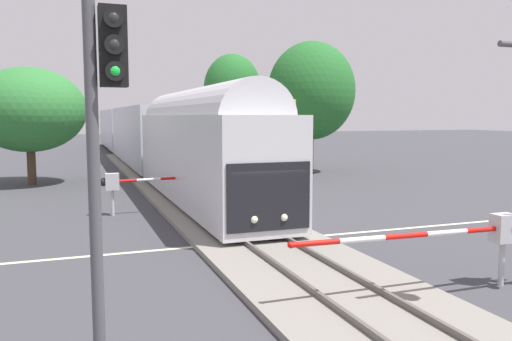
{
  "coord_description": "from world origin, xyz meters",
  "views": [
    {
      "loc": [
        -5.79,
        -15.9,
        4.19
      ],
      "look_at": [
        1.25,
        3.52,
        2.0
      ],
      "focal_mm": 36.18,
      "sensor_mm": 36.0,
      "label": 1
    }
  ],
  "objects_px": {
    "traffic_signal_far_side": "(289,127)",
    "oak_behind_train": "(29,110)",
    "traffic_signal_near_left": "(104,138)",
    "oak_far_right": "(311,91)",
    "commuter_train": "(142,133)",
    "crossing_gate_far": "(127,182)",
    "elm_centre_background": "(232,90)",
    "crossing_gate_near": "(479,232)"
  },
  "relations": [
    {
      "from": "traffic_signal_far_side",
      "to": "oak_behind_train",
      "type": "xyz_separation_m",
      "value": [
        -13.19,
        8.96,
        0.95
      ]
    },
    {
      "from": "traffic_signal_near_left",
      "to": "oak_far_right",
      "type": "xyz_separation_m",
      "value": [
        16.44,
        27.74,
        2.1
      ]
    },
    {
      "from": "commuter_train",
      "to": "traffic_signal_near_left",
      "type": "relative_size",
      "value": 10.82
    },
    {
      "from": "commuter_train",
      "to": "traffic_signal_near_left",
      "type": "xyz_separation_m",
      "value": [
        -5.38,
        -37.6,
        1.18
      ]
    },
    {
      "from": "crossing_gate_far",
      "to": "elm_centre_background",
      "type": "height_order",
      "value": "elm_centre_background"
    },
    {
      "from": "crossing_gate_far",
      "to": "elm_centre_background",
      "type": "distance_m",
      "value": 21.61
    },
    {
      "from": "commuter_train",
      "to": "traffic_signal_near_left",
      "type": "bearing_deg",
      "value": -98.15
    },
    {
      "from": "commuter_train",
      "to": "elm_centre_background",
      "type": "bearing_deg",
      "value": -29.74
    },
    {
      "from": "crossing_gate_near",
      "to": "oak_behind_train",
      "type": "distance_m",
      "value": 27.14
    },
    {
      "from": "crossing_gate_far",
      "to": "oak_behind_train",
      "type": "height_order",
      "value": "oak_behind_train"
    },
    {
      "from": "traffic_signal_far_side",
      "to": "elm_centre_background",
      "type": "distance_m",
      "value": 15.73
    },
    {
      "from": "traffic_signal_far_side",
      "to": "crossing_gate_near",
      "type": "bearing_deg",
      "value": -96.55
    },
    {
      "from": "crossing_gate_near",
      "to": "oak_behind_train",
      "type": "relative_size",
      "value": 0.89
    },
    {
      "from": "crossing_gate_far",
      "to": "commuter_train",
      "type": "bearing_deg",
      "value": 80.88
    },
    {
      "from": "commuter_train",
      "to": "oak_behind_train",
      "type": "xyz_separation_m",
      "value": [
        -8.01,
        -10.35,
        1.82
      ]
    },
    {
      "from": "oak_far_right",
      "to": "oak_behind_train",
      "type": "height_order",
      "value": "oak_far_right"
    },
    {
      "from": "commuter_train",
      "to": "crossing_gate_far",
      "type": "relative_size",
      "value": 11.17
    },
    {
      "from": "traffic_signal_far_side",
      "to": "elm_centre_background",
      "type": "xyz_separation_m",
      "value": [
        1.66,
        15.4,
        2.72
      ]
    },
    {
      "from": "elm_centre_background",
      "to": "oak_behind_train",
      "type": "distance_m",
      "value": 16.28
    },
    {
      "from": "traffic_signal_far_side",
      "to": "oak_behind_train",
      "type": "distance_m",
      "value": 15.98
    },
    {
      "from": "crossing_gate_near",
      "to": "oak_behind_train",
      "type": "xyz_separation_m",
      "value": [
        -11.42,
        24.42,
        3.15
      ]
    },
    {
      "from": "commuter_train",
      "to": "oak_far_right",
      "type": "distance_m",
      "value": 15.17
    },
    {
      "from": "oak_behind_train",
      "to": "traffic_signal_near_left",
      "type": "bearing_deg",
      "value": -84.5
    },
    {
      "from": "crossing_gate_near",
      "to": "traffic_signal_far_side",
      "type": "relative_size",
      "value": 1.17
    },
    {
      "from": "crossing_gate_near",
      "to": "crossing_gate_far",
      "type": "relative_size",
      "value": 1.11
    },
    {
      "from": "commuter_train",
      "to": "oak_behind_train",
      "type": "height_order",
      "value": "oak_behind_train"
    },
    {
      "from": "oak_behind_train",
      "to": "traffic_signal_far_side",
      "type": "bearing_deg",
      "value": -34.19
    },
    {
      "from": "crossing_gate_far",
      "to": "elm_centre_background",
      "type": "xyz_separation_m",
      "value": [
        10.4,
        18.29,
        4.92
      ]
    },
    {
      "from": "crossing_gate_far",
      "to": "traffic_signal_near_left",
      "type": "relative_size",
      "value": 0.97
    },
    {
      "from": "crossing_gate_near",
      "to": "elm_centre_background",
      "type": "distance_m",
      "value": 31.44
    },
    {
      "from": "traffic_signal_far_side",
      "to": "oak_far_right",
      "type": "xyz_separation_m",
      "value": [
        5.87,
        9.45,
        2.42
      ]
    },
    {
      "from": "commuter_train",
      "to": "oak_behind_train",
      "type": "bearing_deg",
      "value": -127.73
    },
    {
      "from": "traffic_signal_far_side",
      "to": "crossing_gate_far",
      "type": "bearing_deg",
      "value": -161.73
    },
    {
      "from": "traffic_signal_near_left",
      "to": "elm_centre_background",
      "type": "height_order",
      "value": "elm_centre_background"
    },
    {
      "from": "oak_far_right",
      "to": "oak_behind_train",
      "type": "distance_m",
      "value": 19.12
    },
    {
      "from": "crossing_gate_far",
      "to": "oak_behind_train",
      "type": "xyz_separation_m",
      "value": [
        -4.45,
        11.85,
        3.15
      ]
    },
    {
      "from": "crossing_gate_near",
      "to": "traffic_signal_near_left",
      "type": "bearing_deg",
      "value": -162.16
    },
    {
      "from": "traffic_signal_near_left",
      "to": "oak_behind_train",
      "type": "bearing_deg",
      "value": 95.5
    },
    {
      "from": "elm_centre_background",
      "to": "oak_behind_train",
      "type": "relative_size",
      "value": 1.29
    },
    {
      "from": "traffic_signal_far_side",
      "to": "oak_far_right",
      "type": "height_order",
      "value": "oak_far_right"
    },
    {
      "from": "commuter_train",
      "to": "oak_far_right",
      "type": "xyz_separation_m",
      "value": [
        11.05,
        -9.86,
        3.29
      ]
    },
    {
      "from": "crossing_gate_far",
      "to": "traffic_signal_far_side",
      "type": "bearing_deg",
      "value": 18.27
    }
  ]
}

